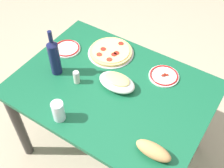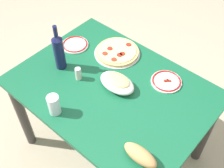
# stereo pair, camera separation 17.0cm
# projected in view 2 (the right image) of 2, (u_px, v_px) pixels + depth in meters

# --- Properties ---
(ground_plane) EXTENTS (8.00, 8.00, 0.00)m
(ground_plane) POSITION_uv_depth(u_px,v_px,m) (112.00, 148.00, 2.36)
(ground_plane) COLOR tan
(ground_plane) RESTS_ON ground
(dining_table) EXTENTS (1.21, 0.89, 0.75)m
(dining_table) POSITION_uv_depth(u_px,v_px,m) (112.00, 100.00, 1.90)
(dining_table) COLOR #145938
(dining_table) RESTS_ON ground
(pepperoni_pizza) EXTENTS (0.32, 0.32, 0.03)m
(pepperoni_pizza) POSITION_uv_depth(u_px,v_px,m) (117.00, 52.00, 2.00)
(pepperoni_pizza) COLOR #B7B7BC
(pepperoni_pizza) RESTS_ON dining_table
(baked_pasta_dish) EXTENTS (0.24, 0.15, 0.08)m
(baked_pasta_dish) POSITION_uv_depth(u_px,v_px,m) (117.00, 82.00, 1.77)
(baked_pasta_dish) COLOR white
(baked_pasta_dish) RESTS_ON dining_table
(wine_bottle) EXTENTS (0.07, 0.07, 0.33)m
(wine_bottle) POSITION_uv_depth(u_px,v_px,m) (59.00, 51.00, 1.83)
(wine_bottle) COLOR #141942
(wine_bottle) RESTS_ON dining_table
(water_glass) EXTENTS (0.07, 0.07, 0.13)m
(water_glass) POSITION_uv_depth(u_px,v_px,m) (54.00, 105.00, 1.63)
(water_glass) COLOR silver
(water_glass) RESTS_ON dining_table
(side_plate_near) EXTENTS (0.19, 0.19, 0.02)m
(side_plate_near) POSITION_uv_depth(u_px,v_px,m) (75.00, 45.00, 2.06)
(side_plate_near) COLOR white
(side_plate_near) RESTS_ON dining_table
(side_plate_far) EXTENTS (0.19, 0.19, 0.02)m
(side_plate_far) POSITION_uv_depth(u_px,v_px,m) (166.00, 81.00, 1.82)
(side_plate_far) COLOR white
(side_plate_far) RESTS_ON dining_table
(bread_loaf) EXTENTS (0.20, 0.08, 0.07)m
(bread_loaf) POSITION_uv_depth(u_px,v_px,m) (140.00, 155.00, 1.45)
(bread_loaf) COLOR tan
(bread_loaf) RESTS_ON dining_table
(spice_shaker) EXTENTS (0.04, 0.04, 0.09)m
(spice_shaker) POSITION_uv_depth(u_px,v_px,m) (78.00, 74.00, 1.82)
(spice_shaker) COLOR silver
(spice_shaker) RESTS_ON dining_table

